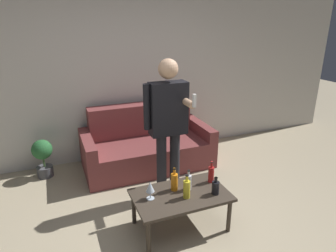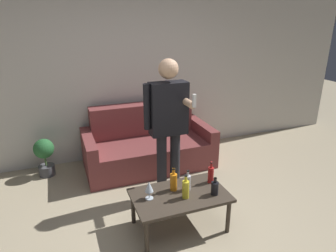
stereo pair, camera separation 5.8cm
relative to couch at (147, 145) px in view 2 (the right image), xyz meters
name	(u,v)px [view 2 (the right image)]	position (x,y,z in m)	size (l,w,h in m)	color
ground_plane	(181,249)	(-0.23, -1.82, -0.30)	(16.00, 16.00, 0.00)	tan
wall_back	(121,69)	(-0.23, 0.48, 1.05)	(8.00, 0.06, 2.70)	silver
couch	(147,145)	(0.00, 0.00, 0.00)	(1.82, 0.90, 0.86)	brown
coffee_table	(180,198)	(-0.12, -1.51, 0.05)	(0.96, 0.58, 0.40)	#3D3328
bottle_orange	(186,189)	(-0.09, -1.59, 0.20)	(0.07, 0.07, 0.25)	yellow
bottle_green	(174,181)	(-0.15, -1.42, 0.20)	(0.07, 0.07, 0.25)	orange
bottle_dark	(215,188)	(0.20, -1.64, 0.17)	(0.08, 0.08, 0.18)	black
bottle_yellow	(188,182)	(-0.02, -1.46, 0.19)	(0.06, 0.06, 0.22)	silver
bottle_red	(211,174)	(0.28, -1.42, 0.19)	(0.06, 0.06, 0.24)	#B21E1E
wine_glass_near	(149,187)	(-0.43, -1.48, 0.23)	(0.08, 0.08, 0.19)	silver
person_standing_front	(168,119)	(-0.01, -0.88, 0.68)	(0.50, 0.43, 1.66)	#232328
potted_plant	(45,154)	(-1.41, 0.16, 0.02)	(0.27, 0.27, 0.54)	#4C4C51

